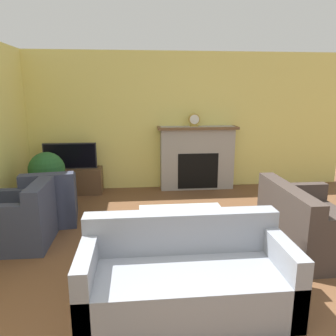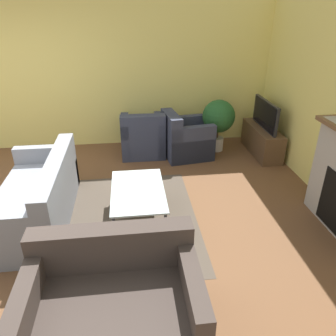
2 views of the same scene
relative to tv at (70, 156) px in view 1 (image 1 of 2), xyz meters
The scene contains 12 objects.
wall_back 1.76m from the tv, 10.52° to the left, with size 7.90×0.06×2.70m.
area_rug 3.22m from the tv, 54.29° to the right, with size 2.30×1.86×0.00m.
fireplace 2.48m from the tv, ahead, with size 1.59×0.36×1.27m.
tv_stand 0.50m from the tv, 90.00° to the left, with size 1.16×0.38×0.50m.
tv is the anchor object (origin of this frame).
couch_sectional 4.01m from the tv, 65.12° to the right, with size 1.87×0.86×0.82m.
couch_loveseat 4.34m from the tv, 37.34° to the right, with size 0.98×1.41×0.82m.
armchair_by_window 2.24m from the tv, 96.74° to the right, with size 0.85×0.78×0.82m.
armchair_accent 1.49m from the tv, 91.85° to the right, with size 0.84×0.90×0.82m.
coffee_table 3.00m from the tv, 52.15° to the right, with size 1.10×0.66×0.43m.
potted_plant 0.83m from the tv, 107.03° to the right, with size 0.60×0.60×0.97m.
mantel_clock 2.49m from the tv, ahead, with size 0.22×0.07×0.25m.
Camera 1 is at (-0.37, -1.94, 1.96)m, focal length 35.00 mm.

